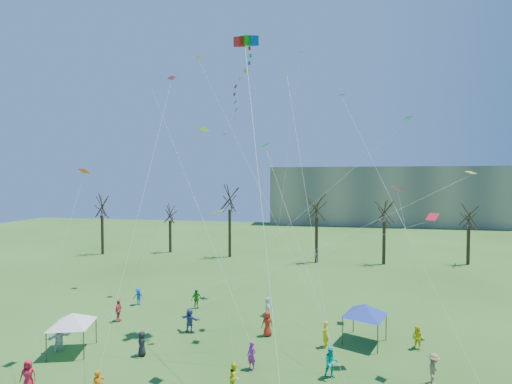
% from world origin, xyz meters
% --- Properties ---
extents(distant_building, '(60.00, 14.00, 15.00)m').
position_xyz_m(distant_building, '(22.00, 82.00, 7.50)').
color(distant_building, gray).
rests_on(distant_building, ground).
extents(bare_tree_row, '(66.98, 8.15, 11.29)m').
position_xyz_m(bare_tree_row, '(0.11, 35.24, 6.91)').
color(bare_tree_row, black).
rests_on(bare_tree_row, ground).
extents(big_box_kite, '(3.28, 7.74, 24.80)m').
position_xyz_m(big_box_kite, '(-1.33, 9.79, 18.37)').
color(big_box_kite, red).
rests_on(big_box_kite, ground).
extents(canopy_tent_white, '(3.45, 3.45, 2.69)m').
position_xyz_m(canopy_tent_white, '(-12.07, 4.63, 2.28)').
color(canopy_tent_white, '#3F3F44').
rests_on(canopy_tent_white, ground).
extents(canopy_tent_blue, '(3.46, 3.46, 2.81)m').
position_xyz_m(canopy_tent_blue, '(7.77, 9.56, 2.38)').
color(canopy_tent_blue, '#3F3F44').
rests_on(canopy_tent_blue, ground).
extents(festival_crowd, '(26.55, 14.98, 1.86)m').
position_xyz_m(festival_crowd, '(-1.16, 6.61, 0.87)').
color(festival_crowd, red).
rests_on(festival_crowd, ground).
extents(small_kites_aloft, '(30.75, 18.94, 34.60)m').
position_xyz_m(small_kites_aloft, '(1.21, 11.27, 14.44)').
color(small_kites_aloft, '#F7460D').
rests_on(small_kites_aloft, ground).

